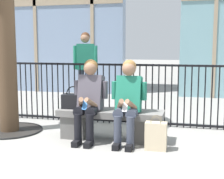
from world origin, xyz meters
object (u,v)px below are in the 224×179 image
object	(u,v)px
seated_person_with_phone	(89,97)
shopping_bag	(156,136)
bystander_at_railing	(85,65)
stone_bench	(110,122)
seated_person_companion	(128,99)
handbag_on_bench	(74,101)

from	to	relation	value
seated_person_with_phone	shopping_bag	world-z (taller)	seated_person_with_phone
seated_person_with_phone	bystander_at_railing	xyz separation A→B (m)	(-0.81, 2.22, 0.35)
stone_bench	seated_person_companion	size ratio (longest dim) A/B	1.32
stone_bench	seated_person_companion	distance (m)	0.50
seated_person_with_phone	handbag_on_bench	world-z (taller)	seated_person_with_phone
seated_person_with_phone	handbag_on_bench	bearing A→B (deg)	157.56
stone_bench	bystander_at_railing	size ratio (longest dim) A/B	0.94
stone_bench	seated_person_companion	world-z (taller)	seated_person_companion
stone_bench	bystander_at_railing	bearing A→B (deg)	117.91
bystander_at_railing	seated_person_companion	bearing A→B (deg)	-57.75
stone_bench	bystander_at_railing	distance (m)	2.48
bystander_at_railing	handbag_on_bench	bearing A→B (deg)	-75.90
stone_bench	seated_person_with_phone	xyz separation A→B (m)	(-0.29, -0.13, 0.38)
seated_person_companion	shopping_bag	size ratio (longest dim) A/B	2.56
stone_bench	shopping_bag	size ratio (longest dim) A/B	3.37
seated_person_with_phone	handbag_on_bench	size ratio (longest dim) A/B	3.47
seated_person_with_phone	seated_person_companion	distance (m)	0.59
stone_bench	seated_person_with_phone	size ratio (longest dim) A/B	1.32
stone_bench	shopping_bag	world-z (taller)	shopping_bag
seated_person_companion	bystander_at_railing	distance (m)	2.65
seated_person_companion	shopping_bag	world-z (taller)	seated_person_companion
shopping_bag	stone_bench	bearing A→B (deg)	154.58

